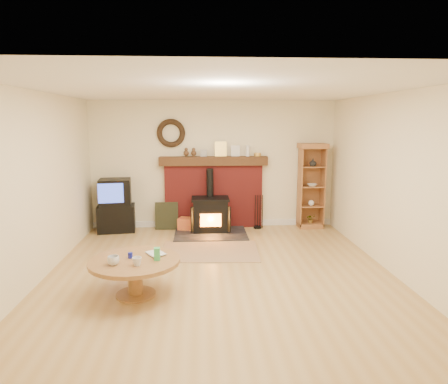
{
  "coord_description": "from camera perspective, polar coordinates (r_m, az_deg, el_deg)",
  "views": [
    {
      "loc": [
        -0.27,
        -5.45,
        2.19
      ],
      "look_at": [
        0.12,
        1.0,
        1.04
      ],
      "focal_mm": 32.0,
      "sensor_mm": 36.0,
      "label": 1
    }
  ],
  "objects": [
    {
      "name": "fire_tools",
      "position": [
        8.29,
        4.87,
        -4.14
      ],
      "size": [
        0.19,
        0.16,
        0.7
      ],
      "color": "black",
      "rests_on": "ground"
    },
    {
      "name": "wood_stove",
      "position": [
        7.94,
        -1.95,
        -3.41
      ],
      "size": [
        1.4,
        1.0,
        1.25
      ],
      "color": "black",
      "rests_on": "ground"
    },
    {
      "name": "curio_cabinet",
      "position": [
        8.42,
        12.32,
        0.9
      ],
      "size": [
        0.56,
        0.4,
        1.74
      ],
      "color": "#9C6033",
      "rests_on": "ground"
    },
    {
      "name": "firelog_box",
      "position": [
        8.12,
        -5.0,
        -4.64
      ],
      "size": [
        0.47,
        0.36,
        0.26
      ],
      "primitive_type": "cube",
      "rotation": [
        0.0,
        0.0,
        -0.27
      ],
      "color": "orange",
      "rests_on": "ground"
    },
    {
      "name": "room_shell",
      "position": [
        5.57,
        -0.81,
        5.22
      ],
      "size": [
        5.02,
        5.52,
        2.61
      ],
      "color": "beige",
      "rests_on": "ground"
    },
    {
      "name": "tv_unit",
      "position": [
        8.27,
        -15.19,
        -2.0
      ],
      "size": [
        0.78,
        0.59,
        1.06
      ],
      "color": "black",
      "rests_on": "ground"
    },
    {
      "name": "chimney_breast",
      "position": [
        8.24,
        -1.49,
        0.4
      ],
      "size": [
        2.2,
        0.22,
        1.78
      ],
      "color": "maroon",
      "rests_on": "ground"
    },
    {
      "name": "ground",
      "position": [
        5.88,
        -0.55,
        -11.78
      ],
      "size": [
        5.5,
        5.5,
        0.0
      ],
      "primitive_type": "plane",
      "color": "#B2894A",
      "rests_on": "ground"
    },
    {
      "name": "area_rug",
      "position": [
        6.87,
        -2.09,
        -8.43
      ],
      "size": [
        1.71,
        1.22,
        0.01
      ],
      "primitive_type": "cube",
      "rotation": [
        0.0,
        0.0,
        -0.05
      ],
      "color": "brown",
      "rests_on": "ground"
    },
    {
      "name": "leaning_painting",
      "position": [
        8.25,
        -8.2,
        -3.39
      ],
      "size": [
        0.47,
        0.12,
        0.56
      ],
      "primitive_type": "cube",
      "rotation": [
        -0.17,
        0.0,
        0.0
      ],
      "color": "black",
      "rests_on": "ground"
    },
    {
      "name": "coffee_table",
      "position": [
        5.22,
        -12.64,
        -10.33
      ],
      "size": [
        1.14,
        1.14,
        0.64
      ],
      "color": "brown",
      "rests_on": "ground"
    }
  ]
}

